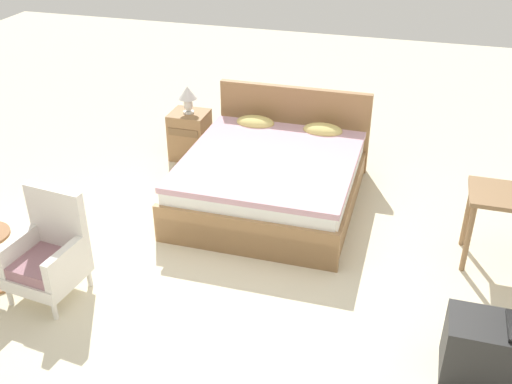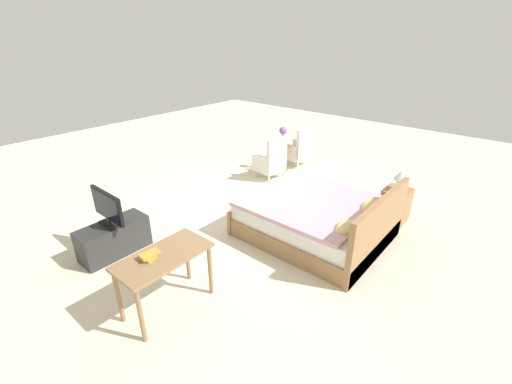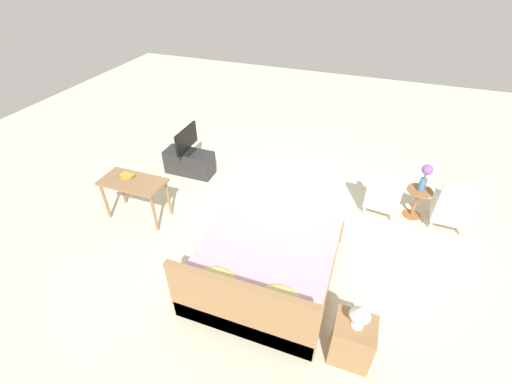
% 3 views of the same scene
% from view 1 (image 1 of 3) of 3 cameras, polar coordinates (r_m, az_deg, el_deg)
% --- Properties ---
extents(ground_plane, '(16.00, 16.00, 0.00)m').
position_cam_1_polar(ground_plane, '(5.51, -0.02, -7.03)').
color(ground_plane, beige).
extents(bed, '(1.78, 2.06, 0.96)m').
position_cam_1_polar(bed, '(6.34, 1.62, 1.52)').
color(bed, '#997047').
rests_on(bed, ground_plane).
extents(armchair_by_window_right, '(0.60, 0.60, 0.92)m').
position_cam_1_polar(armchair_by_window_right, '(5.29, -19.09, -5.67)').
color(armchair_by_window_right, white).
rests_on(armchair_by_window_right, ground_plane).
extents(nightstand, '(0.44, 0.41, 0.58)m').
position_cam_1_polar(nightstand, '(7.34, -6.30, 5.42)').
color(nightstand, '#997047').
rests_on(nightstand, ground_plane).
extents(table_lamp, '(0.22, 0.22, 0.33)m').
position_cam_1_polar(table_lamp, '(7.15, -6.52, 9.10)').
color(table_lamp, silver).
rests_on(table_lamp, nightstand).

